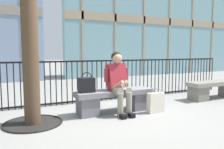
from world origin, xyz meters
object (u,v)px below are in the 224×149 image
Objects in this scene: stone_bench_far at (214,88)px; seated_person_with_phone at (119,81)px; stone_bench at (114,99)px; shopping_bag at (156,102)px; handbag_on_bench at (87,85)px.

seated_person_with_phone is at bearing -176.17° from stone_bench_far.
stone_bench is 1.00× the size of stone_bench_far.
handbag_on_bench is at bearing 163.99° from shopping_bag.
seated_person_with_phone is 2.43× the size of shopping_bag.
stone_bench is 0.40m from seated_person_with_phone.
shopping_bag is (1.31, -0.38, -0.39)m from handbag_on_bench.
stone_bench_far is (2.92, 0.06, 0.00)m from stone_bench.
handbag_on_bench is (-0.58, -0.01, 0.32)m from stone_bench.
stone_bench is at bearing 152.13° from shopping_bag.
stone_bench is 0.83m from shopping_bag.
stone_bench is 3.21× the size of shopping_bag.
stone_bench_far is at bearing 3.83° from seated_person_with_phone.
shopping_bag is 0.31× the size of stone_bench_far.
stone_bench_far is at bearing 11.61° from shopping_bag.
handbag_on_bench is 0.76× the size of shopping_bag.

